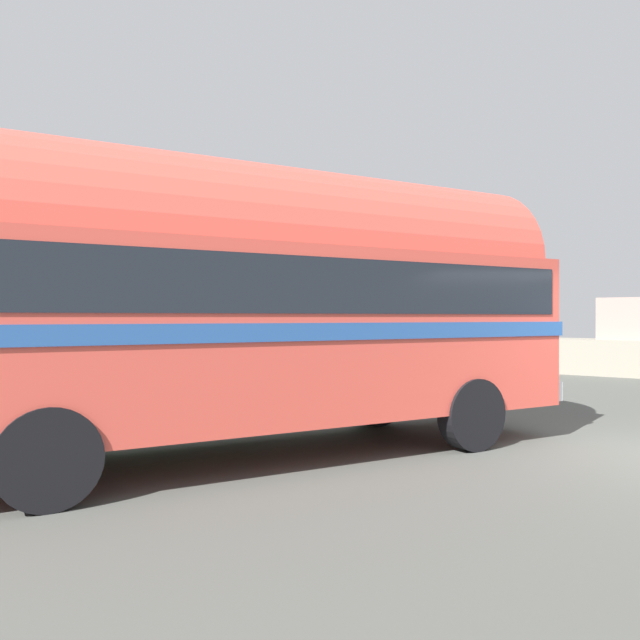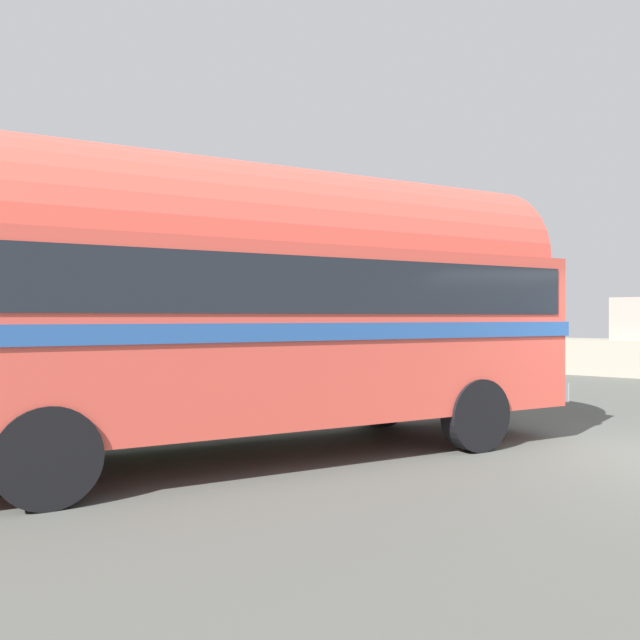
# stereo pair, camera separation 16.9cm
# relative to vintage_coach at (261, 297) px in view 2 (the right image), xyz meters

# --- Properties ---
(vintage_coach) EXTENTS (5.46, 8.85, 3.70)m
(vintage_coach) POSITION_rel_vintage_coach_xyz_m (0.00, 0.00, 0.00)
(vintage_coach) COLOR black
(vintage_coach) RESTS_ON ground
(second_coach) EXTENTS (4.85, 8.91, 3.70)m
(second_coach) POSITION_rel_vintage_coach_xyz_m (-4.64, -0.08, 0.00)
(second_coach) COLOR black
(second_coach) RESTS_ON ground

